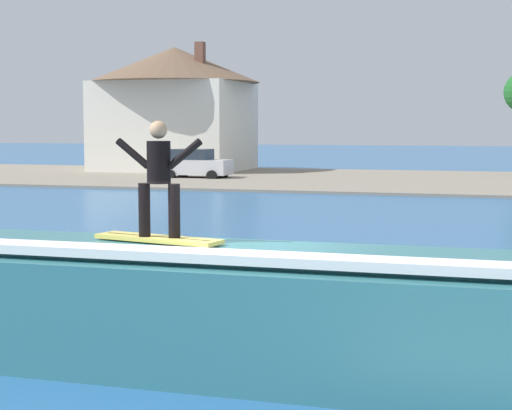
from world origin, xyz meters
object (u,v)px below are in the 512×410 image
at_px(wave_crest, 203,303).
at_px(surfboard, 158,239).
at_px(house_with_chimney, 175,102).
at_px(car_near_shore, 196,164).
at_px(surfer, 159,173).
at_px(tree_tall_bare, 191,103).

bearing_deg(wave_crest, surfboard, -150.76).
distance_m(surfboard, house_with_chimney, 48.16).
height_order(wave_crest, car_near_shore, car_near_shore).
relative_size(surfboard, house_with_chimney, 0.16).
bearing_deg(wave_crest, car_near_shore, 111.10).
relative_size(car_near_shore, house_with_chimney, 0.34).
distance_m(surfboard, surfer, 0.90).
bearing_deg(tree_tall_bare, wave_crest, -68.61).
height_order(wave_crest, house_with_chimney, house_with_chimney).
height_order(surfboard, surfer, surfer).
bearing_deg(surfer, surfboard, 136.65).
bearing_deg(surfer, car_near_shore, 110.25).
relative_size(wave_crest, car_near_shore, 2.38).
distance_m(wave_crest, surfer, 1.91).
bearing_deg(surfboard, house_with_chimney, 112.08).
bearing_deg(wave_crest, surfer, -146.03).
distance_m(wave_crest, surfboard, 1.10).
relative_size(surfboard, car_near_shore, 0.47).
bearing_deg(tree_tall_bare, surfer, -69.28).
distance_m(surfboard, tree_tall_bare, 49.99).
distance_m(house_with_chimney, tree_tall_bare, 2.19).
height_order(surfboard, car_near_shore, car_near_shore).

